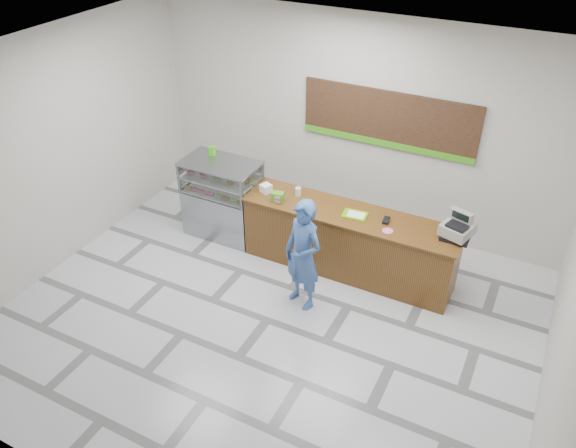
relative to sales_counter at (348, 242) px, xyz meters
The scene contains 16 objects.
floor 1.72m from the sales_counter, 109.54° to the right, with size 7.00×7.00×0.00m, color silver.
back_wall 1.98m from the sales_counter, 110.77° to the left, with size 7.00×7.00×0.00m, color beige.
ceiling 3.41m from the sales_counter, 109.54° to the right, with size 7.00×7.00×0.00m, color silver.
sales_counter is the anchor object (origin of this frame).
display_case 2.23m from the sales_counter, behind, with size 1.22×0.72×1.33m.
menu_board 2.00m from the sales_counter, 90.00° to the left, with size 2.80×0.06×0.90m.
cash_register 1.64m from the sales_counter, ahead, with size 0.48×0.49×0.36m.
card_terminal 0.75m from the sales_counter, ahead, with size 0.09×0.17×0.04m, color black.
serving_tray 0.53m from the sales_counter, 15.54° to the right, with size 0.37×0.28×0.02m.
napkin_box 1.50m from the sales_counter, behind, with size 0.15×0.15×0.13m, color white.
straw_cup 1.08m from the sales_counter, behind, with size 0.09×0.09×0.13m, color silver.
promo_box 1.26m from the sales_counter, behind, with size 0.18×0.12×0.16m, color #419E1A.
donut_decal 0.83m from the sales_counter, 16.38° to the right, with size 0.15×0.15×0.00m, color pink.
green_cup_left 2.65m from the sales_counter, behind, with size 0.09×0.09×0.14m, color #419E1A.
green_cup_right 2.61m from the sales_counter, behind, with size 0.10×0.10×0.15m, color #419E1A.
customer 1.07m from the sales_counter, 105.98° to the right, with size 0.61×0.40×1.67m, color #3A5FA5.
Camera 1 is at (2.85, -4.95, 5.43)m, focal length 35.00 mm.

